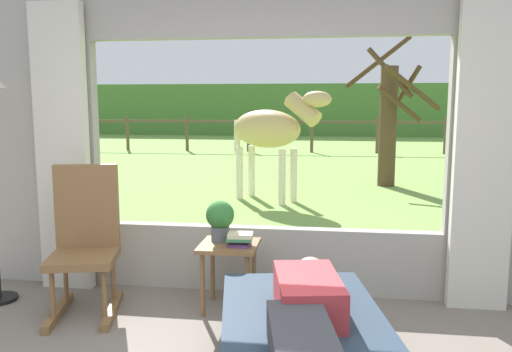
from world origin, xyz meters
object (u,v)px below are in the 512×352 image
(rocking_chair, at_px, (85,241))
(side_table, at_px, (229,256))
(horse, at_px, (271,130))
(pasture_tree, at_px, (389,118))
(book_stack, at_px, (240,239))
(reclining_person, at_px, (306,310))
(potted_plant, at_px, (220,218))

(rocking_chair, distance_m, side_table, 1.10)
(side_table, xyz_separation_m, horse, (-0.17, 4.36, 0.73))
(rocking_chair, bearing_deg, pasture_tree, 51.72)
(horse, bearing_deg, pasture_tree, 161.52)
(side_table, relative_size, horse, 0.30)
(rocking_chair, xyz_separation_m, horse, (0.91, 4.53, 0.61))
(side_table, bearing_deg, pasture_tree, 73.34)
(rocking_chair, bearing_deg, book_stack, -8.20)
(reclining_person, bearing_deg, pasture_tree, 70.47)
(book_stack, relative_size, horse, 0.12)
(reclining_person, relative_size, pasture_tree, 0.50)
(side_table, bearing_deg, potted_plant, 143.13)
(horse, bearing_deg, book_stack, 33.05)
(reclining_person, height_order, horse, horse)
(side_table, xyz_separation_m, book_stack, (0.09, -0.06, 0.15))
(rocking_chair, height_order, potted_plant, rocking_chair)
(reclining_person, xyz_separation_m, potted_plant, (-0.72, 1.27, 0.18))
(pasture_tree, bearing_deg, horse, -138.12)
(book_stack, distance_m, pasture_tree, 6.51)
(potted_plant, distance_m, horse, 4.33)
(book_stack, height_order, horse, horse)
(reclining_person, xyz_separation_m, side_table, (-0.64, 1.21, -0.10))
(horse, relative_size, pasture_tree, 0.61)
(rocking_chair, bearing_deg, reclining_person, -44.75)
(rocking_chair, xyz_separation_m, side_table, (1.08, 0.17, -0.12))
(potted_plant, bearing_deg, book_stack, -34.83)
(potted_plant, relative_size, pasture_tree, 0.11)
(rocking_chair, distance_m, horse, 4.66)
(reclining_person, height_order, rocking_chair, rocking_chair)
(rocking_chair, relative_size, side_table, 2.15)
(rocking_chair, height_order, horse, horse)
(reclining_person, distance_m, book_stack, 1.28)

